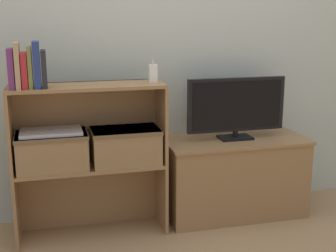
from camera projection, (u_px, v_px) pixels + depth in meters
ground_plane at (174, 234)px, 2.96m from camera, size 16.00×16.00×0.00m
wall_back at (156, 38)px, 3.11m from camera, size 10.00×0.05×2.40m
tv_stand at (234, 176)px, 3.22m from camera, size 0.96×0.45×0.54m
tv at (236, 106)px, 3.10m from camera, size 0.67×0.14×0.41m
bookshelf_lower_tier at (90, 187)px, 2.97m from camera, size 0.92×0.30×0.46m
bookshelf_upper_tier at (87, 113)px, 2.85m from camera, size 0.92×0.30×0.50m
book_plum at (11, 69)px, 2.58m from camera, size 0.03×0.14×0.22m
book_tan at (18, 65)px, 2.59m from camera, size 0.03×0.16×0.26m
book_crimson at (24, 70)px, 2.60m from camera, size 0.03×0.14×0.20m
book_olive at (30, 67)px, 2.61m from camera, size 0.02×0.13×0.23m
book_navy at (37, 65)px, 2.61m from camera, size 0.04×0.15×0.26m
book_charcoal at (44, 69)px, 2.63m from camera, size 0.03×0.14×0.21m
baby_monitor at (153, 73)px, 2.84m from camera, size 0.05×0.03×0.14m
storage_basket_left at (52, 149)px, 2.77m from camera, size 0.42×0.27×0.22m
storage_basket_right at (126, 144)px, 2.88m from camera, size 0.42×0.27×0.22m
laptop at (51, 132)px, 2.75m from camera, size 0.36×0.22×0.02m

